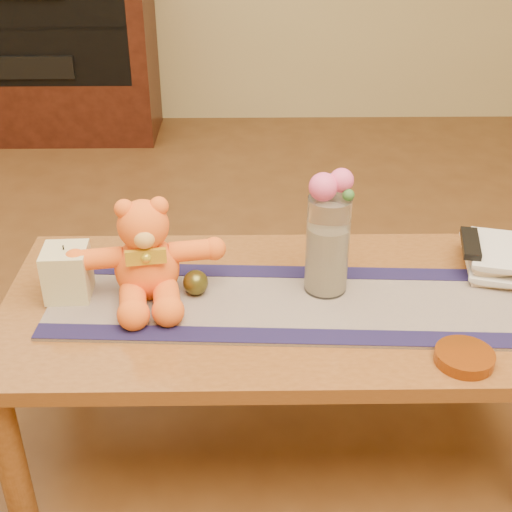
{
  "coord_description": "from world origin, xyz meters",
  "views": [
    {
      "loc": [
        -0.07,
        -1.48,
        1.44
      ],
      "look_at": [
        -0.05,
        0.0,
        0.58
      ],
      "focal_mm": 48.5,
      "sensor_mm": 36.0,
      "label": 1
    }
  ],
  "objects_px": {
    "tv_remote": "(471,243)",
    "bronze_ball": "(196,283)",
    "glass_vase": "(328,245)",
    "book_bottom": "(466,265)",
    "teddy_bear": "(145,249)",
    "pillar_candle": "(67,272)",
    "amber_dish": "(464,357)"
  },
  "relations": [
    {
      "from": "tv_remote",
      "to": "bronze_ball",
      "type": "bearing_deg",
      "value": -159.18
    },
    {
      "from": "glass_vase",
      "to": "bronze_ball",
      "type": "relative_size",
      "value": 3.99
    },
    {
      "from": "book_bottom",
      "to": "tv_remote",
      "type": "relative_size",
      "value": 1.39
    },
    {
      "from": "teddy_bear",
      "to": "pillar_candle",
      "type": "distance_m",
      "value": 0.21
    },
    {
      "from": "bronze_ball",
      "to": "tv_remote",
      "type": "relative_size",
      "value": 0.41
    },
    {
      "from": "tv_remote",
      "to": "amber_dish",
      "type": "xyz_separation_m",
      "value": [
        -0.12,
        -0.4,
        -0.07
      ]
    },
    {
      "from": "pillar_candle",
      "to": "bronze_ball",
      "type": "relative_size",
      "value": 2.04
    },
    {
      "from": "bronze_ball",
      "to": "book_bottom",
      "type": "distance_m",
      "value": 0.75
    },
    {
      "from": "bronze_ball",
      "to": "tv_remote",
      "type": "height_order",
      "value": "tv_remote"
    },
    {
      "from": "glass_vase",
      "to": "amber_dish",
      "type": "distance_m",
      "value": 0.43
    },
    {
      "from": "teddy_bear",
      "to": "glass_vase",
      "type": "height_order",
      "value": "glass_vase"
    },
    {
      "from": "glass_vase",
      "to": "tv_remote",
      "type": "bearing_deg",
      "value": 13.87
    },
    {
      "from": "bronze_ball",
      "to": "amber_dish",
      "type": "xyz_separation_m",
      "value": [
        0.62,
        -0.28,
        -0.03
      ]
    },
    {
      "from": "teddy_bear",
      "to": "amber_dish",
      "type": "relative_size",
      "value": 2.8
    },
    {
      "from": "book_bottom",
      "to": "tv_remote",
      "type": "xyz_separation_m",
      "value": [
        -0.0,
        -0.01,
        0.07
      ]
    },
    {
      "from": "bronze_ball",
      "to": "amber_dish",
      "type": "height_order",
      "value": "bronze_ball"
    },
    {
      "from": "glass_vase",
      "to": "tv_remote",
      "type": "distance_m",
      "value": 0.41
    },
    {
      "from": "bronze_ball",
      "to": "amber_dish",
      "type": "distance_m",
      "value": 0.68
    },
    {
      "from": "teddy_bear",
      "to": "pillar_candle",
      "type": "height_order",
      "value": "teddy_bear"
    },
    {
      "from": "glass_vase",
      "to": "tv_remote",
      "type": "xyz_separation_m",
      "value": [
        0.4,
        0.1,
        -0.05
      ]
    },
    {
      "from": "teddy_bear",
      "to": "glass_vase",
      "type": "relative_size",
      "value": 1.44
    },
    {
      "from": "glass_vase",
      "to": "amber_dish",
      "type": "relative_size",
      "value": 1.95
    },
    {
      "from": "book_bottom",
      "to": "tv_remote",
      "type": "distance_m",
      "value": 0.08
    },
    {
      "from": "teddy_bear",
      "to": "tv_remote",
      "type": "bearing_deg",
      "value": -2.07
    },
    {
      "from": "teddy_bear",
      "to": "pillar_candle",
      "type": "bearing_deg",
      "value": 173.4
    },
    {
      "from": "bronze_ball",
      "to": "glass_vase",
      "type": "bearing_deg",
      "value": 3.13
    },
    {
      "from": "glass_vase",
      "to": "book_bottom",
      "type": "distance_m",
      "value": 0.43
    },
    {
      "from": "glass_vase",
      "to": "teddy_bear",
      "type": "bearing_deg",
      "value": -178.81
    },
    {
      "from": "bronze_ball",
      "to": "book_bottom",
      "type": "relative_size",
      "value": 0.29
    },
    {
      "from": "bronze_ball",
      "to": "book_bottom",
      "type": "xyz_separation_m",
      "value": [
        0.74,
        0.13,
        -0.03
      ]
    },
    {
      "from": "amber_dish",
      "to": "book_bottom",
      "type": "bearing_deg",
      "value": 73.83
    },
    {
      "from": "pillar_candle",
      "to": "bronze_ball",
      "type": "bearing_deg",
      "value": 0.09
    }
  ]
}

